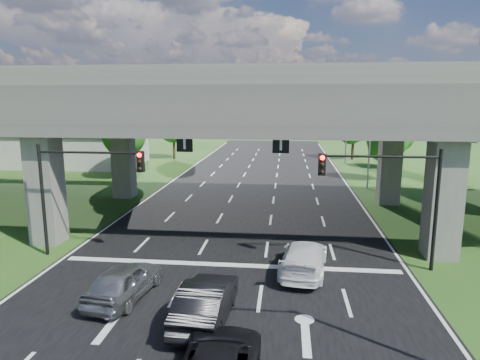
% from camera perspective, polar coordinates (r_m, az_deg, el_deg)
% --- Properties ---
extents(ground, '(160.00, 160.00, 0.00)m').
position_cam_1_polar(ground, '(18.92, -2.97, -15.26)').
color(ground, '#234215').
rests_on(ground, ground).
extents(road, '(18.00, 120.00, 0.03)m').
position_cam_1_polar(road, '(28.17, 0.28, -6.36)').
color(road, black).
rests_on(road, ground).
extents(overpass, '(80.00, 15.00, 10.00)m').
position_cam_1_polar(overpass, '(28.92, 0.71, 9.99)').
color(overpass, '#3C3937').
rests_on(overpass, ground).
extents(warehouse, '(20.00, 10.00, 4.00)m').
position_cam_1_polar(warehouse, '(59.58, -22.76, 3.82)').
color(warehouse, '#9E9E99').
rests_on(warehouse, ground).
extents(signal_right, '(5.76, 0.54, 6.00)m').
position_cam_1_polar(signal_right, '(21.72, 19.52, -0.78)').
color(signal_right, black).
rests_on(signal_right, ground).
extents(signal_left, '(5.76, 0.54, 6.00)m').
position_cam_1_polar(signal_left, '(23.64, -20.55, 0.05)').
color(signal_left, black).
rests_on(signal_left, ground).
extents(streetlight_far, '(3.38, 0.25, 10.00)m').
position_cam_1_polar(streetlight_far, '(41.51, 16.48, 6.91)').
color(streetlight_far, gray).
rests_on(streetlight_far, ground).
extents(streetlight_beyond, '(3.38, 0.25, 10.00)m').
position_cam_1_polar(streetlight_beyond, '(57.31, 13.68, 7.97)').
color(streetlight_beyond, gray).
rests_on(streetlight_beyond, ground).
extents(tree_left_near, '(4.50, 4.50, 7.80)m').
position_cam_1_polar(tree_left_near, '(46.08, -15.18, 6.02)').
color(tree_left_near, black).
rests_on(tree_left_near, ground).
extents(tree_left_mid, '(3.91, 3.90, 6.76)m').
position_cam_1_polar(tree_left_mid, '(54.64, -15.06, 6.02)').
color(tree_left_mid, black).
rests_on(tree_left_mid, ground).
extents(tree_left_far, '(4.80, 4.80, 8.32)m').
position_cam_1_polar(tree_left_far, '(60.94, -8.83, 7.62)').
color(tree_left_far, black).
rests_on(tree_left_far, ground).
extents(tree_right_near, '(4.20, 4.20, 7.28)m').
position_cam_1_polar(tree_right_near, '(46.11, 19.15, 5.40)').
color(tree_right_near, black).
rests_on(tree_right_near, ground).
extents(tree_right_mid, '(3.91, 3.90, 6.76)m').
position_cam_1_polar(tree_right_mid, '(54.59, 20.37, 5.72)').
color(tree_right_mid, black).
rests_on(tree_right_mid, ground).
extents(tree_right_far, '(4.50, 4.50, 7.80)m').
position_cam_1_polar(tree_right_far, '(61.59, 14.98, 7.12)').
color(tree_right_far, black).
rests_on(tree_right_far, ground).
extents(car_silver, '(2.37, 4.65, 1.52)m').
position_cam_1_polar(car_silver, '(19.00, -15.16, -12.91)').
color(car_silver, '#9A9EA1').
rests_on(car_silver, road).
extents(car_dark, '(1.91, 4.92, 1.60)m').
position_cam_1_polar(car_dark, '(16.73, -4.54, -15.78)').
color(car_dark, black).
rests_on(car_dark, road).
extents(car_white, '(2.71, 5.33, 1.48)m').
position_cam_1_polar(car_white, '(21.18, 8.50, -10.18)').
color(car_white, white).
rests_on(car_white, road).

